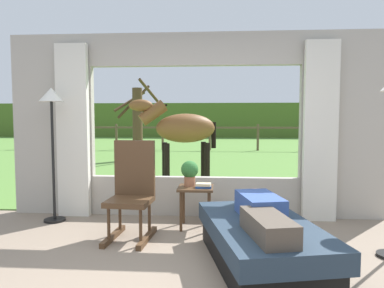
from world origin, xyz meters
name	(u,v)px	position (x,y,z in m)	size (l,w,h in m)	color
back_wall_with_window	(194,127)	(0.00, 2.26, 1.25)	(5.20, 0.12, 2.55)	#ADA599
curtain_panel_left	(73,131)	(-1.69, 2.12, 1.20)	(0.44, 0.10, 2.40)	silver
curtain_panel_right	(320,132)	(1.69, 2.12, 1.20)	(0.44, 0.10, 2.40)	silver
outdoor_pasture_lawn	(210,149)	(0.00, 13.16, 0.01)	(36.00, 21.68, 0.02)	#568438
distant_hill_ridge	(213,120)	(0.00, 23.00, 1.20)	(36.00, 2.00, 2.40)	#496425
recliner_sofa	(261,243)	(0.74, 0.56, 0.22)	(1.24, 1.85, 0.42)	black
reclining_person	(262,212)	(0.74, 0.51, 0.52)	(0.46, 1.43, 0.22)	#334C8C
rocking_chair	(132,190)	(-0.66, 1.28, 0.55)	(0.51, 0.71, 1.12)	#4C331E
side_table	(196,194)	(0.05, 1.69, 0.43)	(0.44, 0.44, 0.52)	#4C331E
potted_plant	(190,172)	(-0.03, 1.75, 0.70)	(0.22, 0.22, 0.32)	#9E6042
book_stack	(203,186)	(0.15, 1.63, 0.55)	(0.20, 0.16, 0.06)	#23478C
floor_lamp_left	(52,114)	(-1.85, 1.83, 1.43)	(0.32, 0.32, 1.78)	black
horse	(182,129)	(-0.41, 4.62, 1.16)	(1.81, 0.89, 1.73)	brown
pasture_tree	(138,121)	(-2.26, 8.75, 1.29)	(1.59, 1.65, 2.54)	#4C3823
pasture_fence_line	(210,133)	(0.00, 12.34, 0.74)	(16.10, 0.10, 1.10)	brown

